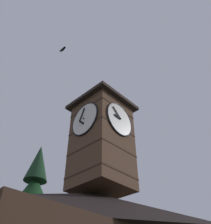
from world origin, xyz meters
The scene contains 2 objects.
clock_tower centered at (-0.36, -2.49, 10.67)m, with size 3.93×3.93×8.94m.
flying_bird_high centered at (2.77, -4.25, 18.80)m, with size 0.26×0.68×0.15m.
Camera 1 is at (9.92, 7.71, 1.52)m, focal length 39.68 mm.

